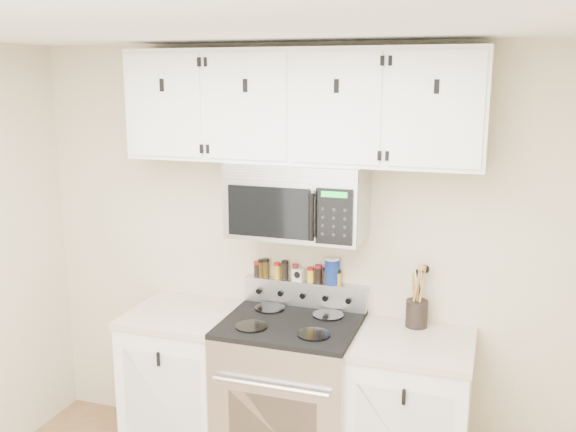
% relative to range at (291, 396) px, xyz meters
% --- Properties ---
extents(back_wall, '(3.50, 0.01, 2.50)m').
position_rel_range_xyz_m(back_wall, '(0.00, 0.32, 0.76)').
color(back_wall, '#BDB08E').
rests_on(back_wall, floor).
extents(ceiling, '(3.50, 3.50, 0.01)m').
position_rel_range_xyz_m(ceiling, '(0.00, -1.43, 2.01)').
color(ceiling, white).
rests_on(ceiling, back_wall).
extents(range, '(0.76, 0.65, 1.10)m').
position_rel_range_xyz_m(range, '(0.00, 0.00, 0.00)').
color(range, '#B7B7BA').
rests_on(range, floor).
extents(base_cabinet_left, '(0.64, 0.62, 0.92)m').
position_rel_range_xyz_m(base_cabinet_left, '(-0.69, 0.02, -0.03)').
color(base_cabinet_left, white).
rests_on(base_cabinet_left, floor).
extents(base_cabinet_right, '(0.64, 0.62, 0.92)m').
position_rel_range_xyz_m(base_cabinet_right, '(0.69, 0.02, -0.03)').
color(base_cabinet_right, white).
rests_on(base_cabinet_right, floor).
extents(microwave, '(0.76, 0.44, 0.42)m').
position_rel_range_xyz_m(microwave, '(0.00, 0.13, 1.14)').
color(microwave, '#9E9EA3').
rests_on(microwave, back_wall).
extents(upper_cabinets, '(2.00, 0.35, 0.62)m').
position_rel_range_xyz_m(upper_cabinets, '(-0.00, 0.15, 1.66)').
color(upper_cabinets, white).
rests_on(upper_cabinets, back_wall).
extents(utensil_crock, '(0.12, 0.12, 0.36)m').
position_rel_range_xyz_m(utensil_crock, '(0.68, 0.22, 0.52)').
color(utensil_crock, black).
rests_on(utensil_crock, base_cabinet_right).
extents(kitchen_timer, '(0.08, 0.07, 0.08)m').
position_rel_range_xyz_m(kitchen_timer, '(-0.04, 0.28, 0.65)').
color(kitchen_timer, silver).
rests_on(kitchen_timer, range).
extents(salt_canister, '(0.09, 0.09, 0.16)m').
position_rel_range_xyz_m(salt_canister, '(0.17, 0.28, 0.70)').
color(salt_canister, navy).
rests_on(salt_canister, range).
extents(spice_jar_0, '(0.04, 0.04, 0.10)m').
position_rel_range_xyz_m(spice_jar_0, '(-0.31, 0.28, 0.66)').
color(spice_jar_0, black).
rests_on(spice_jar_0, range).
extents(spice_jar_1, '(0.04, 0.04, 0.11)m').
position_rel_range_xyz_m(spice_jar_1, '(-0.28, 0.28, 0.67)').
color(spice_jar_1, '#3A290E').
rests_on(spice_jar_1, range).
extents(spice_jar_2, '(0.04, 0.04, 0.12)m').
position_rel_range_xyz_m(spice_jar_2, '(-0.25, 0.28, 0.67)').
color(spice_jar_2, '#3B2B0E').
rests_on(spice_jar_2, range).
extents(spice_jar_3, '(0.04, 0.04, 0.10)m').
position_rel_range_xyz_m(spice_jar_3, '(-0.18, 0.28, 0.66)').
color(spice_jar_3, gold).
rests_on(spice_jar_3, range).
extents(spice_jar_4, '(0.04, 0.04, 0.12)m').
position_rel_range_xyz_m(spice_jar_4, '(-0.13, 0.28, 0.67)').
color(spice_jar_4, black).
rests_on(spice_jar_4, range).
extents(spice_jar_5, '(0.04, 0.04, 0.10)m').
position_rel_range_xyz_m(spice_jar_5, '(-0.06, 0.28, 0.67)').
color(spice_jar_5, '#3C210E').
rests_on(spice_jar_5, range).
extents(spice_jar_6, '(0.04, 0.04, 0.09)m').
position_rel_range_xyz_m(spice_jar_6, '(0.03, 0.28, 0.66)').
color(spice_jar_6, yellow).
rests_on(spice_jar_6, range).
extents(spice_jar_7, '(0.04, 0.04, 0.11)m').
position_rel_range_xyz_m(spice_jar_7, '(0.08, 0.28, 0.67)').
color(spice_jar_7, black).
rests_on(spice_jar_7, range).
extents(spice_jar_8, '(0.05, 0.05, 0.10)m').
position_rel_range_xyz_m(spice_jar_8, '(0.13, 0.28, 0.66)').
color(spice_jar_8, '#39200D').
rests_on(spice_jar_8, range).
extents(spice_jar_9, '(0.04, 0.04, 0.09)m').
position_rel_range_xyz_m(spice_jar_9, '(0.20, 0.28, 0.66)').
color(spice_jar_9, gold).
rests_on(spice_jar_9, range).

